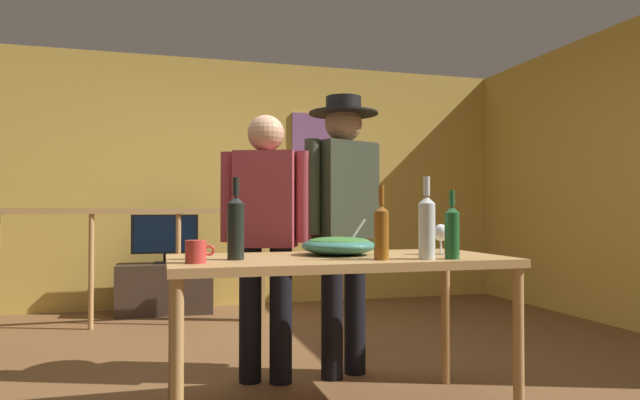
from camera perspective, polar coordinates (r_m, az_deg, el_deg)
name	(u,v)px	position (r m, az deg, el deg)	size (l,w,h in m)	color
ground_plane	(295,375)	(3.54, -2.50, -17.36)	(7.85, 7.85, 0.00)	brown
back_wall	(238,183)	(6.08, -8.35, 1.77)	(6.04, 0.10, 2.60)	gold
side_wall_right	(604,177)	(5.62, 26.88, 2.12)	(0.10, 4.06, 2.60)	gold
framed_picture	(316,134)	(6.24, -0.45, 6.75)	(0.53, 0.03, 0.44)	#8A5688
stair_railing	(153,248)	(5.07, -16.55, -4.69)	(2.93, 0.10, 1.07)	#B2844C
tv_console	(165,288)	(5.72, -15.49, -8.64)	(0.90, 0.40, 0.48)	#38281E
flat_screen_tv	(165,235)	(5.64, -15.46, -3.44)	(0.63, 0.12, 0.48)	black
serving_table	(338,271)	(2.73, 1.84, -7.22)	(1.60, 0.77, 0.77)	#B2844C
salad_bowl	(339,245)	(2.82, 1.91, -4.56)	(0.37, 0.37, 0.19)	#337060
wine_glass	(441,234)	(2.91, 12.16, -3.37)	(0.08, 0.08, 0.15)	silver
wine_bottle_clear	(427,226)	(2.61, 10.78, -2.59)	(0.08, 0.08, 0.38)	silver
wine_bottle_dark	(236,226)	(2.56, -8.54, -2.63)	(0.08, 0.08, 0.37)	black
wine_bottle_green	(452,231)	(2.64, 13.25, -3.09)	(0.07, 0.07, 0.31)	#1E5628
wine_bottle_amber	(381,231)	(2.54, 6.25, -3.10)	(0.07, 0.07, 0.34)	brown
mug_red	(196,252)	(2.43, -12.45, -5.14)	(0.12, 0.09, 0.10)	#B7332D
person_standing_left	(266,226)	(3.28, -5.54, -2.68)	(0.50, 0.33, 1.55)	black
person_standing_right	(344,209)	(3.40, 2.40, -0.88)	(0.53, 0.42, 1.68)	black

